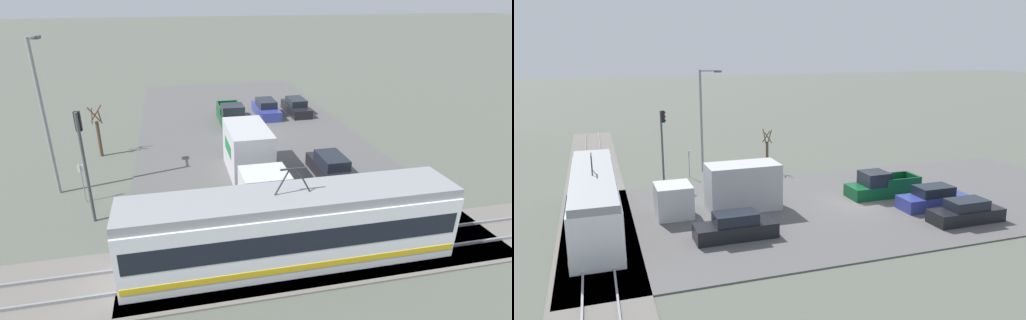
% 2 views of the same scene
% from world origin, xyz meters
% --- Properties ---
extents(ground_plane, '(320.00, 320.00, 0.00)m').
position_xyz_m(ground_plane, '(0.00, 0.00, 0.00)').
color(ground_plane, '#565B51').
extents(road_surface, '(17.61, 38.46, 0.08)m').
position_xyz_m(road_surface, '(0.00, 0.00, 0.04)').
color(road_surface, '#565454').
rests_on(road_surface, ground).
extents(rail_bed, '(73.16, 4.40, 0.22)m').
position_xyz_m(rail_bed, '(0.00, 17.25, 0.05)').
color(rail_bed, slate).
rests_on(rail_bed, ground).
extents(light_rail_tram, '(14.27, 2.69, 4.42)m').
position_xyz_m(light_rail_tram, '(1.48, 17.25, 1.68)').
color(light_rail_tram, white).
rests_on(light_rail_tram, ground).
extents(box_truck, '(2.54, 8.18, 3.08)m').
position_xyz_m(box_truck, '(1.51, 8.96, 1.50)').
color(box_truck, silver).
rests_on(box_truck, ground).
extents(pickup_truck, '(2.05, 5.36, 1.86)m').
position_xyz_m(pickup_truck, '(0.92, -2.56, 0.78)').
color(pickup_truck, '#0C4723').
rests_on(pickup_truck, ground).
extents(sedan_car_0, '(1.83, 4.79, 1.52)m').
position_xyz_m(sedan_car_0, '(-2.67, -4.35, 0.71)').
color(sedan_car_0, navy).
rests_on(sedan_car_0, ground).
extents(sedan_car_1, '(1.74, 4.75, 1.44)m').
position_xyz_m(sedan_car_1, '(-5.68, -4.53, 0.67)').
color(sedan_car_1, black).
rests_on(sedan_car_1, ground).
extents(sedan_car_2, '(1.76, 4.71, 1.51)m').
position_xyz_m(sedan_car_2, '(-3.47, 9.76, 0.70)').
color(sedan_car_2, black).
rests_on(sedan_car_2, ground).
extents(traffic_light_pole, '(0.28, 0.47, 5.83)m').
position_xyz_m(traffic_light_pole, '(10.42, 11.84, 3.74)').
color(traffic_light_pole, '#47474C').
rests_on(traffic_light_pole, ground).
extents(street_tree, '(0.90, 0.75, 3.72)m').
position_xyz_m(street_tree, '(11.25, 2.70, 1.69)').
color(street_tree, brown).
rests_on(street_tree, ground).
extents(street_lamp_near_crossing, '(0.36, 1.95, 8.87)m').
position_xyz_m(street_lamp_near_crossing, '(12.91, 7.96, 5.07)').
color(street_lamp_near_crossing, gray).
rests_on(street_lamp_near_crossing, ground).
extents(no_parking_sign, '(0.32, 0.08, 2.28)m').
position_xyz_m(no_parking_sign, '(11.21, 9.65, 1.39)').
color(no_parking_sign, gray).
rests_on(no_parking_sign, ground).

